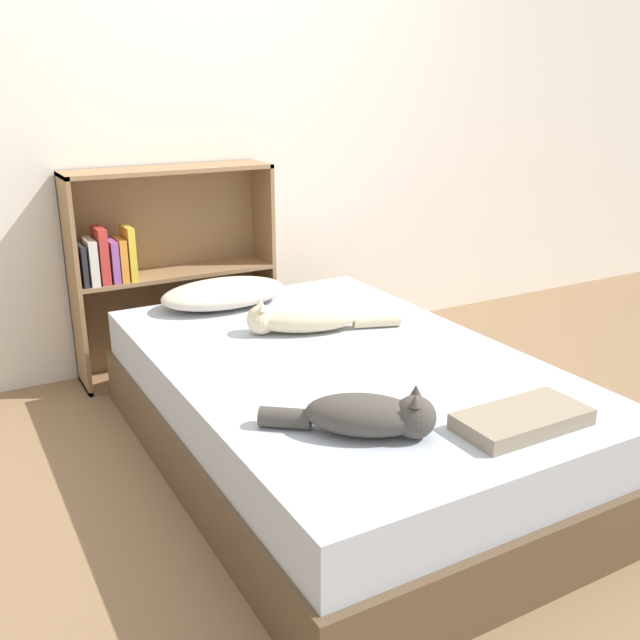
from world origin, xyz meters
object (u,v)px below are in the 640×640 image
cat_light (304,318)px  bed (339,409)px  pillow (224,293)px  cat_dark (370,415)px  bookshelf (164,269)px

cat_light → bed: bearing=105.9°
pillow → cat_dark: size_ratio=1.29×
cat_light → pillow: bearing=-53.4°
cat_light → bookshelf: 0.97m
cat_light → cat_dark: 0.92m
bed → cat_light: 0.42m
bed → bookshelf: (-0.28, 1.23, 0.32)m
bookshelf → cat_dark: bearing=-88.7°
cat_light → bookshelf: bearing=-53.0°
cat_dark → cat_light: bearing=112.1°
pillow → cat_dark: bearing=-94.3°
cat_light → cat_dark: bearing=92.8°
cat_dark → pillow: bearing=124.1°
bookshelf → cat_light: bearing=-72.1°
bed → cat_dark: 0.68m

